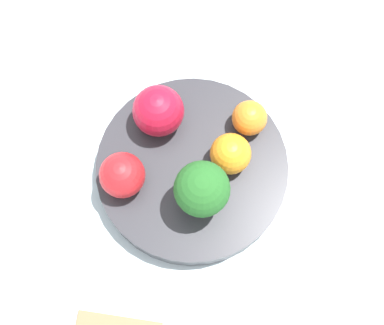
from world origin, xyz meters
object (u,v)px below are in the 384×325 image
Objects in this scene: bowl at (192,169)px; orange_front at (249,118)px; spoon at (120,324)px; broccoli at (202,189)px; orange_back at (231,154)px; apple_green at (158,111)px; apple_red at (122,175)px.

orange_front is at bearing -130.05° from bowl.
bowl reaches higher than spoon.
bowl is 0.07m from broccoli.
broccoli is 0.10m from orange_front.
orange_back reaches higher than bowl.
broccoli is (-0.02, 0.04, 0.06)m from bowl.
spoon is (-0.01, 0.22, -0.05)m from apple_green.
bowl is 4.35× the size of apple_red.
apple_green is at bearing -50.91° from broccoli.
spoon is (-0.03, 0.14, -0.05)m from apple_red.
apple_green is (0.05, -0.04, 0.04)m from bowl.
orange_back reaches higher than orange_front.
orange_back is at bearing -155.39° from apple_red.
bowl is 5.45× the size of orange_front.
apple_green reaches higher than orange_back.
apple_red is 1.25× the size of orange_front.
apple_red is at bearing -1.88° from broccoli.
apple_green is at bearing -87.71° from spoon.
bowl is 3.77× the size of apple_green.
orange_back is at bearing -159.27° from bowl.
orange_back is (-0.02, -0.05, -0.02)m from broccoli.
bowl is at bearing -101.98° from spoon.
broccoli reaches higher than bowl.
orange_back is (-0.10, -0.05, -0.00)m from apple_red.
bowl is 0.05m from orange_back.
spoon is (0.06, 0.14, -0.07)m from broccoli.
apple_green is at bearing -18.62° from orange_back.
bowl is at bearing -63.58° from broccoli.
bowl is at bearing 137.15° from apple_green.
orange_front is 0.05m from orange_back.
spoon is (0.04, 0.18, -0.01)m from bowl.
apple_red reaches higher than bowl.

